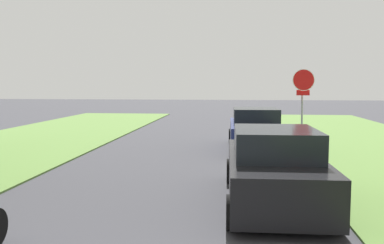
% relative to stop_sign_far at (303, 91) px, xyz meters
% --- Properties ---
extents(stop_sign_far, '(0.81, 0.36, 2.97)m').
position_rel_stop_sign_far_xyz_m(stop_sign_far, '(0.00, 0.00, 0.00)').
color(stop_sign_far, '#9EA0A5').
rests_on(stop_sign_far, grass_verge_right).
extents(parked_sedan_black, '(2.00, 4.43, 1.57)m').
position_rel_stop_sign_far_xyz_m(parked_sedan_black, '(-1.71, -7.04, -1.47)').
color(parked_sedan_black, black).
rests_on(parked_sedan_black, ground).
extents(parked_sedan_navy, '(2.00, 4.43, 1.57)m').
position_rel_stop_sign_far_xyz_m(parked_sedan_navy, '(-1.75, -0.19, -1.47)').
color(parked_sedan_navy, navy).
rests_on(parked_sedan_navy, ground).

